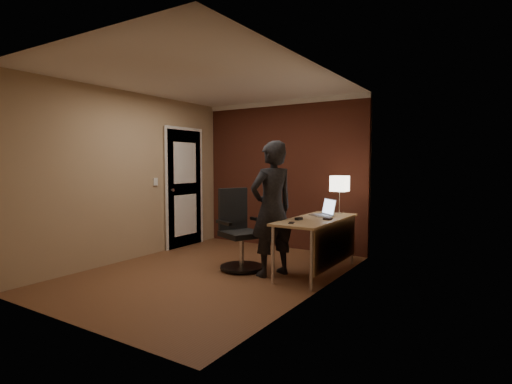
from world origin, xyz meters
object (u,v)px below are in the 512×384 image
at_px(laptop, 325,211).
at_px(mouse, 299,219).
at_px(desk_lamp, 340,184).
at_px(person, 272,209).
at_px(wallet, 328,219).
at_px(desk, 321,229).
at_px(office_chair, 239,234).
at_px(phone, 291,223).

distance_m(laptop, mouse, 0.56).
distance_m(desk_lamp, person, 1.19).
xyz_separation_m(mouse, wallet, (0.30, 0.23, -0.01)).
relative_size(desk_lamp, person, 0.31).
relative_size(desk, desk_lamp, 2.80).
relative_size(desk_lamp, wallet, 4.86).
xyz_separation_m(desk_lamp, mouse, (-0.19, -0.92, -0.40)).
distance_m(mouse, wallet, 0.37).
distance_m(wallet, office_chair, 1.22).
distance_m(office_chair, person, 0.66).
xyz_separation_m(desk, mouse, (-0.20, -0.25, 0.14)).
bearing_deg(mouse, laptop, 83.95).
distance_m(desk_lamp, mouse, 1.02).
bearing_deg(laptop, person, -124.36).
xyz_separation_m(desk, phone, (-0.15, -0.54, 0.13)).
bearing_deg(laptop, wallet, -61.76).
distance_m(phone, wallet, 0.58).
bearing_deg(wallet, laptop, 118.24).
xyz_separation_m(office_chair, person, (0.53, -0.03, 0.39)).
distance_m(desk_lamp, office_chair, 1.60).
relative_size(laptop, office_chair, 0.39).
relative_size(phone, person, 0.07).
height_order(office_chair, person, person).
bearing_deg(desk_lamp, office_chair, -136.04).
relative_size(desk_lamp, laptop, 1.28).
height_order(desk, office_chair, office_chair).
xyz_separation_m(laptop, mouse, (-0.13, -0.54, -0.05)).
bearing_deg(phone, desk_lamp, 64.16).
bearing_deg(phone, office_chair, 148.19).
bearing_deg(mouse, phone, -73.28).
bearing_deg(laptop, phone, -95.50).
height_order(desk, person, person).
bearing_deg(mouse, person, -152.17).
distance_m(desk_lamp, phone, 1.29).
distance_m(phone, office_chair, 0.96).
relative_size(mouse, phone, 0.87).
xyz_separation_m(laptop, wallet, (0.17, -0.31, -0.05)).
bearing_deg(mouse, desk, 58.56).
bearing_deg(desk, laptop, 103.95).
height_order(desk_lamp, office_chair, desk_lamp).
bearing_deg(phone, desk, 55.21).
height_order(wallet, person, person).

